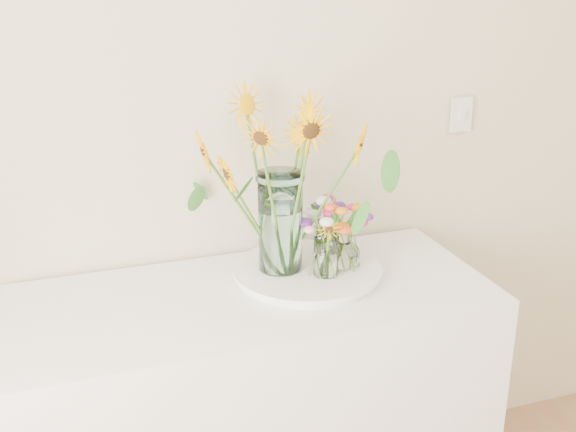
% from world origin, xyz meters
% --- Properties ---
extents(counter, '(1.40, 0.60, 0.90)m').
position_xyz_m(counter, '(-0.47, 1.93, 0.45)').
color(counter, white).
rests_on(counter, ground_plane).
extents(tray, '(0.43, 0.43, 0.02)m').
position_xyz_m(tray, '(-0.28, 1.98, 0.91)').
color(tray, white).
rests_on(tray, counter).
extents(mason_jar, '(0.13, 0.13, 0.31)m').
position_xyz_m(mason_jar, '(-0.36, 2.01, 1.08)').
color(mason_jar, '#C1F4F4').
rests_on(mason_jar, tray).
extents(sunflower_bouquet, '(0.72, 0.72, 0.58)m').
position_xyz_m(sunflower_bouquet, '(-0.36, 2.01, 1.22)').
color(sunflower_bouquet, '#FFB105').
rests_on(sunflower_bouquet, tray).
extents(small_vase_a, '(0.08, 0.08, 0.13)m').
position_xyz_m(small_vase_a, '(-0.24, 1.92, 0.99)').
color(small_vase_a, white).
rests_on(small_vase_a, tray).
extents(wildflower_posy_a, '(0.20, 0.20, 0.22)m').
position_xyz_m(wildflower_posy_a, '(-0.24, 1.92, 1.03)').
color(wildflower_posy_a, orange).
rests_on(wildflower_posy_a, tray).
extents(small_vase_b, '(0.10, 0.10, 0.14)m').
position_xyz_m(small_vase_b, '(-0.17, 1.96, 1.00)').
color(small_vase_b, white).
rests_on(small_vase_b, tray).
extents(wildflower_posy_b, '(0.21, 0.21, 0.23)m').
position_xyz_m(wildflower_posy_b, '(-0.17, 1.96, 1.04)').
color(wildflower_posy_b, orange).
rests_on(wildflower_posy_b, tray).
extents(small_vase_c, '(0.08, 0.08, 0.11)m').
position_xyz_m(small_vase_c, '(-0.18, 2.07, 0.98)').
color(small_vase_c, white).
rests_on(small_vase_c, tray).
extents(wildflower_posy_c, '(0.19, 0.19, 0.20)m').
position_xyz_m(wildflower_posy_c, '(-0.18, 2.07, 1.03)').
color(wildflower_posy_c, orange).
rests_on(wildflower_posy_c, tray).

